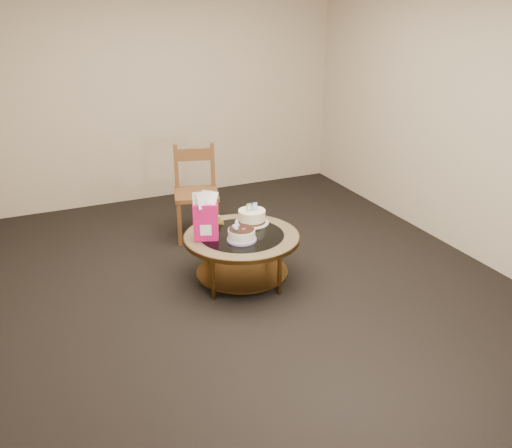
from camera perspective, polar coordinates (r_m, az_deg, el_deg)
name	(u,v)px	position (r m, az deg, el deg)	size (l,w,h in m)	color
ground	(242,281)	(5.17, -1.38, -5.70)	(5.00, 5.00, 0.00)	black
room_walls	(240,110)	(4.64, -1.56, 11.29)	(4.52, 5.02, 2.61)	#C5B295
coffee_table	(242,243)	(5.00, -1.42, -1.89)	(1.02, 1.02, 0.46)	brown
decorated_cake	(241,235)	(4.84, -1.47, -1.12)	(0.25, 0.25, 0.15)	#B499D8
cream_cake	(252,217)	(5.18, -0.41, 0.71)	(0.31, 0.31, 0.20)	white
gift_bag	(206,216)	(4.82, -5.06, 0.76)	(0.24, 0.20, 0.42)	#CA1363
pillar_candle	(217,221)	(5.19, -3.89, 0.32)	(0.11, 0.11, 0.09)	#F1CA63
dining_chair	(196,192)	(5.94, -6.01, 3.21)	(0.55, 0.55, 0.96)	brown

